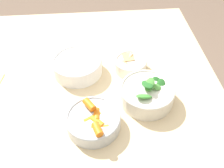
# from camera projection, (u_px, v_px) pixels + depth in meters

# --- Properties ---
(dining_table) EXTENTS (1.13, 0.95, 0.73)m
(dining_table) POSITION_uv_depth(u_px,v_px,m) (97.00, 108.00, 1.00)
(dining_table) COLOR beige
(dining_table) RESTS_ON ground_plane
(bowl_carrots) EXTENTS (0.17, 0.17, 0.07)m
(bowl_carrots) POSITION_uv_depth(u_px,v_px,m) (94.00, 121.00, 0.79)
(bowl_carrots) COLOR silver
(bowl_carrots) RESTS_ON dining_table
(bowl_greens) EXTENTS (0.19, 0.19, 0.10)m
(bowl_greens) POSITION_uv_depth(u_px,v_px,m) (147.00, 93.00, 0.86)
(bowl_greens) COLOR silver
(bowl_greens) RESTS_ON dining_table
(bowl_beans_hotdog) EXTENTS (0.19, 0.19, 0.06)m
(bowl_beans_hotdog) POSITION_uv_depth(u_px,v_px,m) (78.00, 66.00, 0.97)
(bowl_beans_hotdog) COLOR white
(bowl_beans_hotdog) RESTS_ON dining_table
(bowl_cookies) EXTENTS (0.13, 0.13, 0.05)m
(bowl_cookies) POSITION_uv_depth(u_px,v_px,m) (130.00, 64.00, 0.98)
(bowl_cookies) COLOR silver
(bowl_cookies) RESTS_ON dining_table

